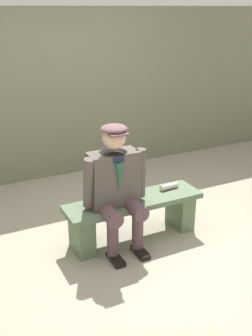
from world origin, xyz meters
name	(u,v)px	position (x,y,z in m)	size (l,w,h in m)	color
ground_plane	(134,237)	(0.00, 0.00, 0.00)	(30.00, 30.00, 0.00)	gray
bench	(134,213)	(0.00, 0.00, 0.28)	(1.42, 0.39, 0.44)	#54694D
seated_man	(116,184)	(0.22, 0.06, 0.67)	(0.64, 0.56, 1.24)	#504741
rolled_magazine	(169,186)	(-0.44, -0.05, 0.47)	(0.06, 0.06, 0.21)	beige
stadium_wall	(64,94)	(0.00, -2.08, 1.12)	(12.00, 0.24, 2.23)	#6A6C56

